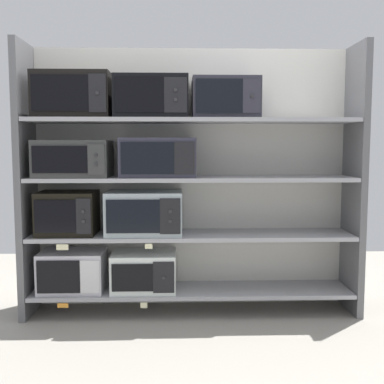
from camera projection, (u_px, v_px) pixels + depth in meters
ground at (197, 376)px, 2.64m from camera, size 6.42×6.00×0.02m
back_panel at (191, 179)px, 3.76m from camera, size 2.62×0.04×2.03m
upright_left at (26, 181)px, 3.50m from camera, size 0.05×0.41×2.03m
upright_right at (355, 180)px, 3.57m from camera, size 0.05×0.41×2.03m
shelf_0 at (192, 290)px, 3.62m from camera, size 2.42×0.41×0.03m
microwave_0 at (73, 271)px, 3.57m from camera, size 0.48×0.35×0.30m
microwave_1 at (144, 271)px, 3.59m from camera, size 0.48×0.38×0.29m
price_tag_0 at (63, 306)px, 3.38m from camera, size 0.08×0.00×0.03m
price_tag_1 at (144, 305)px, 3.40m from camera, size 0.05×0.00×0.04m
shelf_1 at (192, 235)px, 3.57m from camera, size 2.42×0.41×0.03m
microwave_2 at (68, 213)px, 3.52m from camera, size 0.43×0.36×0.32m
microwave_3 at (145, 213)px, 3.54m from camera, size 0.56×0.40×0.32m
price_tag_2 at (62, 247)px, 3.34m from camera, size 0.09×0.00×0.04m
price_tag_3 at (149, 246)px, 3.36m from camera, size 0.05×0.00×0.04m
shelf_2 at (192, 179)px, 3.53m from camera, size 2.42×0.41×0.03m
microwave_4 at (74, 159)px, 3.49m from camera, size 0.54×0.42×0.27m
microwave_5 at (158, 157)px, 3.50m from camera, size 0.56×0.39×0.29m
shelf_3 at (192, 121)px, 3.49m from camera, size 2.42×0.41×0.03m
microwave_6 at (73, 95)px, 3.44m from camera, size 0.55×0.36×0.33m
microwave_7 at (152, 98)px, 3.46m from camera, size 0.53×0.42×0.30m
microwave_8 at (225, 99)px, 3.47m from camera, size 0.49×0.37×0.29m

